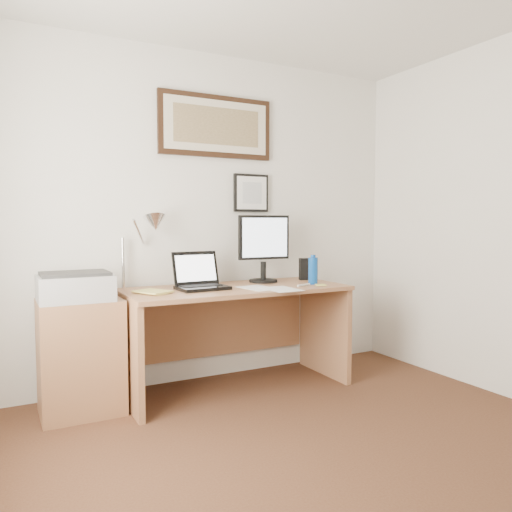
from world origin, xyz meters
TOP-DOWN VIEW (x-y plane):
  - floor at (0.00, 0.00)m, footprint 4.00×4.00m
  - wall_back at (0.00, 2.00)m, footprint 3.50×0.02m
  - side_cabinet at (-0.92, 1.68)m, footprint 0.50×0.40m
  - water_bottle at (0.74, 1.51)m, footprint 0.07×0.07m
  - bottle_cap at (0.74, 1.51)m, footprint 0.04×0.04m
  - speaker at (0.83, 1.78)m, footprint 0.10×0.09m
  - paper_sheet_a at (0.27, 1.51)m, footprint 0.25×0.32m
  - paper_sheet_b at (0.38, 1.37)m, footprint 0.21×0.29m
  - sticky_pad at (0.73, 1.40)m, footprint 0.09×0.09m
  - marker_pen at (0.61, 1.45)m, footprint 0.14×0.06m
  - book at (-0.54, 1.57)m, footprint 0.25×0.28m
  - desk at (0.15, 1.72)m, footprint 1.60×0.70m
  - laptop at (-0.11, 1.67)m, footprint 0.35×0.31m
  - lcd_monitor at (0.46, 1.79)m, footprint 0.42×0.22m
  - printer at (-0.95, 1.65)m, footprint 0.44×0.34m
  - desk_lamp at (-0.41, 1.81)m, footprint 0.29×0.27m
  - picture_large at (0.15, 1.97)m, footprint 0.92×0.04m
  - picture_small at (0.45, 1.97)m, footprint 0.30×0.03m

SIDE VIEW (x-z plane):
  - floor at x=0.00m, z-range 0.00..0.00m
  - side_cabinet at x=-0.92m, z-range 0.00..0.73m
  - desk at x=0.15m, z-range 0.14..0.89m
  - paper_sheet_a at x=0.27m, z-range 0.75..0.75m
  - paper_sheet_b at x=0.38m, z-range 0.75..0.75m
  - sticky_pad at x=0.73m, z-range 0.75..0.76m
  - marker_pen at x=0.61m, z-range 0.75..0.77m
  - book at x=-0.54m, z-range 0.75..0.77m
  - laptop at x=-0.11m, z-range 0.68..0.94m
  - printer at x=-0.95m, z-range 0.73..0.91m
  - speaker at x=0.83m, z-range 0.75..0.93m
  - water_bottle at x=0.74m, z-range 0.75..0.95m
  - bottle_cap at x=0.74m, z-range 0.95..0.97m
  - lcd_monitor at x=0.46m, z-range 0.78..1.30m
  - desk_lamp at x=-0.41m, z-range 0.92..1.45m
  - wall_back at x=0.00m, z-range 0.00..2.50m
  - picture_small at x=0.45m, z-range 1.30..1.60m
  - picture_large at x=0.15m, z-range 1.72..2.19m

